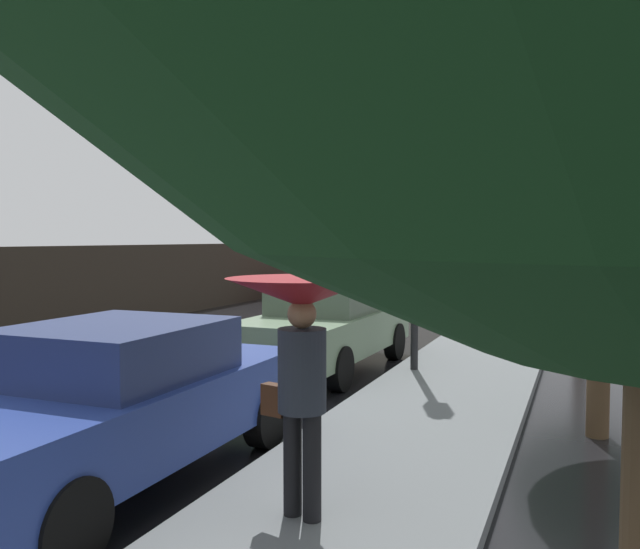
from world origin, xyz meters
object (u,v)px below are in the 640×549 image
(car_red_far_ahead, at_px, (330,279))
(street_tree_mid, at_px, (585,176))
(car_blue_mid_road, at_px, (114,401))
(pedestrian_with_umbrella_near, at_px, (302,324))
(car_green_near_kerb, at_px, (327,325))
(traffic_light, at_px, (415,191))
(street_tree_near, at_px, (605,109))

(car_red_far_ahead, bearing_deg, street_tree_mid, 144.75)
(car_blue_mid_road, bearing_deg, pedestrian_with_umbrella_near, -9.32)
(car_green_near_kerb, relative_size, traffic_light, 1.04)
(car_green_near_kerb, bearing_deg, street_tree_near, -28.25)
(car_red_far_ahead, bearing_deg, street_tree_near, 124.01)
(street_tree_near, bearing_deg, pedestrian_with_umbrella_near, -120.97)
(street_tree_near, xyz_separation_m, street_tree_mid, (-0.21, 7.75, -0.04))
(pedestrian_with_umbrella_near, xyz_separation_m, street_tree_near, (2.09, 3.49, 2.04))
(car_red_far_ahead, xyz_separation_m, pedestrian_with_umbrella_near, (6.75, -17.94, 0.86))
(traffic_light, xyz_separation_m, street_tree_mid, (2.45, 5.52, 0.63))
(traffic_light, bearing_deg, pedestrian_with_umbrella_near, -84.34)
(car_green_near_kerb, xyz_separation_m, car_blue_mid_road, (0.09, -5.51, -0.01))
(traffic_light, bearing_deg, car_red_far_ahead, 116.85)
(car_green_near_kerb, relative_size, street_tree_near, 0.83)
(traffic_light, relative_size, street_tree_near, 0.80)
(car_green_near_kerb, height_order, pedestrian_with_umbrella_near, pedestrian_with_umbrella_near)
(car_green_near_kerb, xyz_separation_m, traffic_light, (1.54, -0.14, 2.21))
(pedestrian_with_umbrella_near, bearing_deg, car_red_far_ahead, 123.51)
(car_green_near_kerb, height_order, street_tree_near, street_tree_near)
(car_green_near_kerb, xyz_separation_m, car_red_far_ahead, (-4.64, 12.09, -0.02))
(car_green_near_kerb, bearing_deg, pedestrian_with_umbrella_near, -69.05)
(street_tree_near, bearing_deg, car_red_far_ahead, 121.47)
(car_green_near_kerb, distance_m, pedestrian_with_umbrella_near, 6.28)
(car_red_far_ahead, relative_size, pedestrian_with_umbrella_near, 2.32)
(pedestrian_with_umbrella_near, relative_size, street_tree_near, 0.35)
(street_tree_near, bearing_deg, street_tree_mid, 91.54)
(street_tree_near, relative_size, street_tree_mid, 0.99)
(pedestrian_with_umbrella_near, bearing_deg, car_green_near_kerb, 122.69)
(car_blue_mid_road, distance_m, pedestrian_with_umbrella_near, 2.21)
(car_blue_mid_road, bearing_deg, car_red_far_ahead, 105.29)
(traffic_light, distance_m, street_tree_mid, 6.07)
(car_red_far_ahead, xyz_separation_m, street_tree_near, (8.85, -14.45, 2.90))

